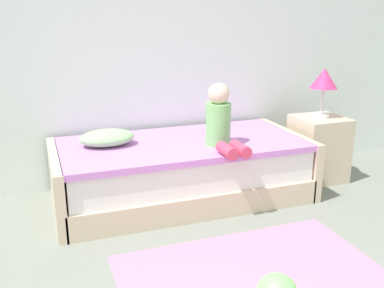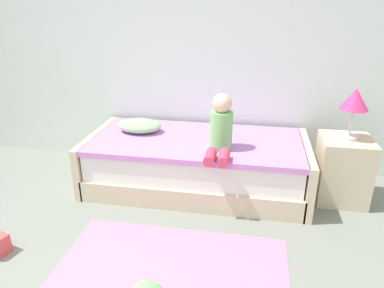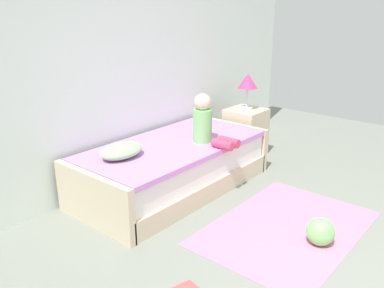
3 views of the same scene
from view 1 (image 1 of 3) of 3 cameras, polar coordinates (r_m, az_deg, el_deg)
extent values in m
cube|color=silver|center=(3.96, -14.11, 15.01)|extent=(7.20, 0.10, 2.90)
cube|color=beige|center=(3.80, -1.29, -5.48)|extent=(2.00, 1.00, 0.20)
cube|color=white|center=(3.72, -1.31, -2.27)|extent=(1.94, 0.94, 0.25)
cube|color=#C67FD1|center=(3.67, -1.33, -0.06)|extent=(1.98, 0.98, 0.05)
cube|color=beige|center=(3.58, -17.05, -5.13)|extent=(0.07, 1.00, 0.50)
cube|color=beige|center=(4.16, 12.12, -1.64)|extent=(0.07, 1.00, 0.50)
cube|color=beige|center=(4.32, 15.94, -0.55)|extent=(0.44, 0.44, 0.60)
cylinder|color=silver|center=(4.24, 16.28, 3.52)|extent=(0.15, 0.15, 0.03)
cylinder|color=silver|center=(4.22, 16.43, 5.30)|extent=(0.02, 0.02, 0.24)
cone|color=#E5387A|center=(4.18, 16.66, 8.12)|extent=(0.24, 0.24, 0.18)
cylinder|color=#7FC672|center=(3.54, 3.39, 2.56)|extent=(0.20, 0.20, 0.34)
sphere|color=beige|center=(3.49, 3.46, 6.48)|extent=(0.17, 0.17, 0.17)
cylinder|color=#D83F60|center=(3.29, 4.52, -0.84)|extent=(0.09, 0.22, 0.09)
cylinder|color=#D83F60|center=(3.34, 6.24, -0.64)|extent=(0.09, 0.22, 0.09)
ellipsoid|color=#99CC8C|center=(3.61, -10.89, 0.80)|extent=(0.44, 0.30, 0.13)
cube|color=pink|center=(2.79, 8.28, -16.74)|extent=(1.60, 1.10, 0.01)
camera|label=2|loc=(1.66, 65.48, 14.60)|focal=33.37mm
camera|label=3|loc=(1.89, -91.11, 9.08)|focal=37.79mm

